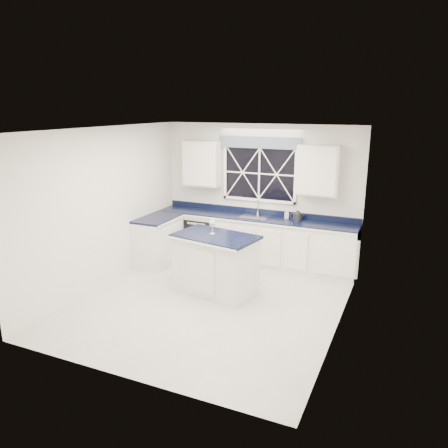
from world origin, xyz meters
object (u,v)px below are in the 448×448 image
at_px(faucet, 258,207).
at_px(soap_bottle, 287,214).
at_px(kettle, 297,215).
at_px(wine_glass, 212,223).
at_px(dishwasher, 204,236).
at_px(island, 216,264).

relative_size(faucet, soap_bottle, 1.79).
xyz_separation_m(faucet, soap_bottle, (0.61, -0.06, -0.07)).
bearing_deg(faucet, kettle, -7.08).
bearing_deg(faucet, wine_glass, -95.30).
bearing_deg(faucet, dishwasher, -169.98).
relative_size(dishwasher, faucet, 2.72).
bearing_deg(wine_glass, kettle, 58.66).
bearing_deg(soap_bottle, wine_glass, -114.82).
bearing_deg(dishwasher, island, -57.45).
bearing_deg(wine_glass, dishwasher, 121.28).
distance_m(island, kettle, 1.99).
relative_size(wine_glass, soap_bottle, 1.51).
bearing_deg(dishwasher, kettle, 2.68).
bearing_deg(soap_bottle, dishwasher, -175.64).
height_order(faucet, wine_glass, wine_glass).
height_order(kettle, wine_glass, wine_glass).
relative_size(kettle, soap_bottle, 1.60).
xyz_separation_m(kettle, wine_glass, (-1.00, -1.64, 0.14)).
bearing_deg(soap_bottle, kettle, -10.21).
xyz_separation_m(dishwasher, wine_glass, (0.94, -1.54, 0.76)).
relative_size(dishwasher, wine_glass, 3.21).
xyz_separation_m(dishwasher, island, (1.02, -1.60, 0.09)).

